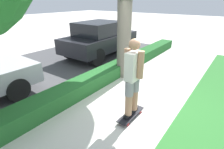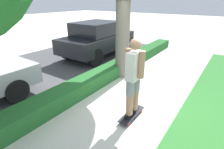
# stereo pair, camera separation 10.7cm
# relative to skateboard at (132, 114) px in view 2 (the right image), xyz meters

# --- Properties ---
(ground_plane) EXTENTS (60.00, 60.00, 0.00)m
(ground_plane) POSITION_rel_skateboard_xyz_m (0.48, 0.16, -0.08)
(ground_plane) COLOR beige
(street_asphalt) EXTENTS (12.75, 5.00, 0.01)m
(street_asphalt) POSITION_rel_skateboard_xyz_m (0.48, 4.36, -0.07)
(street_asphalt) COLOR #474749
(street_asphalt) RESTS_ON ground_plane
(hedge_row) EXTENTS (12.75, 0.60, 0.41)m
(hedge_row) POSITION_rel_skateboard_xyz_m (0.48, 1.76, 0.13)
(hedge_row) COLOR #236028
(hedge_row) RESTS_ON ground_plane
(skateboard) EXTENTS (0.85, 0.24, 0.10)m
(skateboard) POSITION_rel_skateboard_xyz_m (0.00, 0.00, 0.00)
(skateboard) COLOR black
(skateboard) RESTS_ON ground_plane
(skater_person) EXTENTS (0.51, 0.45, 1.75)m
(skater_person) POSITION_rel_skateboard_xyz_m (-0.00, -0.00, 0.95)
(skater_person) COLOR black
(skater_person) RESTS_ON skateboard
(parked_car_middle) EXTENTS (3.87, 1.91, 1.60)m
(parked_car_middle) POSITION_rel_skateboard_xyz_m (3.27, 3.70, 0.76)
(parked_car_middle) COLOR black
(parked_car_middle) RESTS_ON ground_plane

